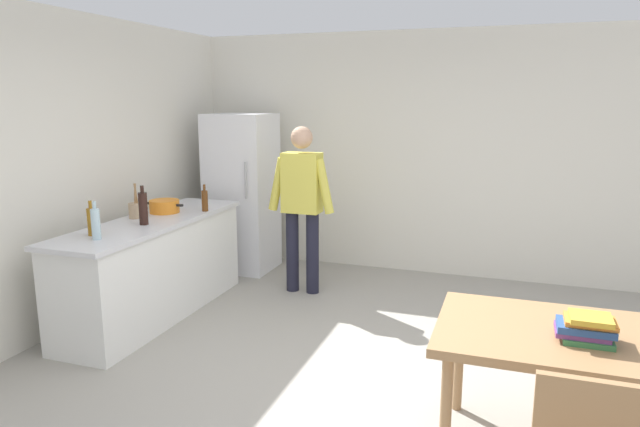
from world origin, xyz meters
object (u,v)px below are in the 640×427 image
object	(u,v)px
bottle_water_clear	(96,224)
refrigerator	(242,193)
dining_table	(571,346)
bottle_beer_brown	(205,200)
utensil_jar	(135,210)
bottle_wine_dark	(143,208)
cooking_pot	(164,206)
bottle_oil_amber	(91,221)
book_stack	(587,328)
person	(302,199)

from	to	relation	value
bottle_water_clear	refrigerator	bearing A→B (deg)	88.47
dining_table	bottle_beer_brown	xyz separation A→B (m)	(-3.15, 1.61, 0.33)
utensil_jar	bottle_wine_dark	xyz separation A→B (m)	(0.24, -0.20, 0.07)
cooking_pot	bottle_wine_dark	world-z (taller)	bottle_wine_dark
cooking_pot	bottle_beer_brown	bearing A→B (deg)	29.24
dining_table	bottle_water_clear	xyz separation A→B (m)	(-3.36, 0.35, 0.35)
utensil_jar	bottle_oil_amber	xyz separation A→B (m)	(0.09, -0.67, 0.04)
refrigerator	utensil_jar	bearing A→B (deg)	-99.93
bottle_oil_amber	book_stack	world-z (taller)	bottle_oil_amber
cooking_pot	bottle_beer_brown	xyz separation A→B (m)	(0.33, 0.19, 0.05)
bottle_beer_brown	dining_table	bearing A→B (deg)	-27.10
bottle_wine_dark	book_stack	world-z (taller)	bottle_wine_dark
bottle_wine_dark	book_stack	bearing A→B (deg)	-16.49
person	cooking_pot	bearing A→B (deg)	-147.42
utensil_jar	bottle_beer_brown	world-z (taller)	utensil_jar
dining_table	bottle_wine_dark	size ratio (longest dim) A/B	4.12
person	bottle_wine_dark	distance (m)	1.58
cooking_pot	utensil_jar	distance (m)	0.33
bottle_oil_amber	book_stack	distance (m)	3.59
person	bottle_oil_amber	bearing A→B (deg)	-123.77
person	bottle_water_clear	world-z (taller)	person
person	dining_table	bearing A→B (deg)	-42.41
bottle_beer_brown	book_stack	world-z (taller)	bottle_beer_brown
cooking_pot	bottle_oil_amber	bearing A→B (deg)	-90.45
utensil_jar	dining_table	bearing A→B (deg)	-17.29
bottle_oil_amber	bottle_water_clear	world-z (taller)	bottle_water_clear
book_stack	bottle_oil_amber	bearing A→B (deg)	171.36
person	refrigerator	bearing A→B (deg)	149.77
refrigerator	person	distance (m)	1.10
cooking_pot	bottle_wine_dark	distance (m)	0.54
refrigerator	bottle_oil_amber	world-z (taller)	refrigerator
cooking_pot	bottle_beer_brown	distance (m)	0.38
dining_table	utensil_jar	xyz separation A→B (m)	(-3.58, 1.11, 0.31)
cooking_pot	utensil_jar	xyz separation A→B (m)	(-0.10, -0.31, 0.02)
bottle_oil_amber	bottle_wine_dark	bearing A→B (deg)	72.58
refrigerator	bottle_beer_brown	world-z (taller)	refrigerator
bottle_wine_dark	book_stack	distance (m)	3.55
person	utensil_jar	bearing A→B (deg)	-139.92
person	bottle_beer_brown	bearing A→B (deg)	-146.10
person	cooking_pot	xyz separation A→B (m)	(-1.13, -0.72, -0.02)
utensil_jar	cooking_pot	bearing A→B (deg)	72.31
bottle_oil_amber	bottle_wine_dark	size ratio (longest dim) A/B	0.82
bottle_wine_dark	book_stack	size ratio (longest dim) A/B	1.19
refrigerator	dining_table	bearing A→B (deg)	-39.29
cooking_pot	bottle_oil_amber	distance (m)	0.98
bottle_beer_brown	refrigerator	bearing A→B (deg)	97.99
cooking_pot	person	bearing A→B (deg)	32.58
person	utensil_jar	world-z (taller)	person
bottle_beer_brown	bottle_water_clear	size ratio (longest dim) A/B	0.87
bottle_beer_brown	utensil_jar	bearing A→B (deg)	-130.89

